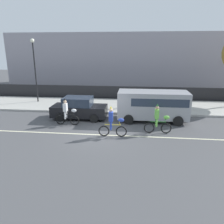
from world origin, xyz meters
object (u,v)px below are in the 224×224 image
(street_lamp_post, at_px, (34,61))
(pedestrian_onlooker, at_px, (127,98))
(parade_cyclist_zebra, at_px, (67,113))
(parade_cyclist_lime, at_px, (158,120))
(parade_cyclist_cobalt, at_px, (113,123))
(parked_car_black, at_px, (79,108))
(parked_van_grey, at_px, (154,104))

(street_lamp_post, height_order, pedestrian_onlooker, street_lamp_post)
(parade_cyclist_zebra, height_order, street_lamp_post, street_lamp_post)
(parade_cyclist_lime, bearing_deg, pedestrian_onlooker, 111.73)
(parade_cyclist_cobalt, distance_m, parade_cyclist_lime, 2.88)
(parade_cyclist_zebra, height_order, pedestrian_onlooker, parade_cyclist_zebra)
(parade_cyclist_lime, height_order, pedestrian_onlooker, parade_cyclist_lime)
(parked_car_black, distance_m, pedestrian_onlooker, 4.60)
(parked_car_black, bearing_deg, parked_van_grey, 0.40)
(parade_cyclist_lime, distance_m, street_lamp_post, 13.29)
(parade_cyclist_zebra, relative_size, parade_cyclist_lime, 1.00)
(parade_cyclist_cobalt, xyz_separation_m, parade_cyclist_lime, (2.75, 0.85, 0.00))
(parked_van_grey, xyz_separation_m, street_lamp_post, (-10.82, 4.35, 2.71))
(pedestrian_onlooker, bearing_deg, parade_cyclist_lime, -68.27)
(parade_cyclist_lime, bearing_deg, parade_cyclist_zebra, 171.42)
(parade_cyclist_lime, xyz_separation_m, pedestrian_onlooker, (-2.18, 5.46, 0.17))
(parked_van_grey, height_order, pedestrian_onlooker, parked_van_grey)
(parade_cyclist_zebra, distance_m, pedestrian_onlooker, 6.01)
(parade_cyclist_lime, distance_m, parked_car_black, 6.19)
(parked_car_black, height_order, street_lamp_post, street_lamp_post)
(parade_cyclist_cobalt, bearing_deg, parade_cyclist_lime, 17.08)
(parade_cyclist_cobalt, height_order, parked_car_black, parade_cyclist_cobalt)
(pedestrian_onlooker, bearing_deg, parade_cyclist_cobalt, -95.22)
(parked_van_grey, height_order, parked_car_black, parked_van_grey)
(parade_cyclist_lime, bearing_deg, parked_car_black, 156.44)
(parked_car_black, height_order, pedestrian_onlooker, pedestrian_onlooker)
(pedestrian_onlooker, bearing_deg, parade_cyclist_zebra, -130.87)
(parked_van_grey, relative_size, street_lamp_post, 0.85)
(parade_cyclist_zebra, distance_m, parade_cyclist_cobalt, 3.79)
(parade_cyclist_cobalt, height_order, pedestrian_onlooker, parade_cyclist_cobalt)
(parked_van_grey, distance_m, parked_car_black, 5.57)
(parade_cyclist_lime, distance_m, pedestrian_onlooker, 5.88)
(parade_cyclist_zebra, xyz_separation_m, street_lamp_post, (-4.83, 5.94, 3.15))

